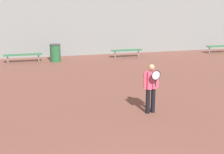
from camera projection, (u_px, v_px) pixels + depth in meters
The scene contains 6 objects.
tennis_player at pixel (151, 86), 9.81m from camera, with size 0.53×0.44×1.60m.
bench_courtside_near at pixel (23, 55), 17.04m from camera, with size 2.05×0.40×0.46m.
bench_adjacent_court at pixel (127, 51), 18.34m from camera, with size 1.79×0.40×0.46m.
bench_by_gate at pixel (219, 47), 19.68m from camera, with size 1.61×0.40×0.46m.
trash_bin at pixel (55, 53), 17.29m from camera, with size 0.61×0.61×0.96m.
back_fence at pixel (62, 28), 18.44m from camera, with size 26.37×0.06×3.36m.
Camera 1 is at (-1.39, -3.78, 3.77)m, focal length 50.00 mm.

